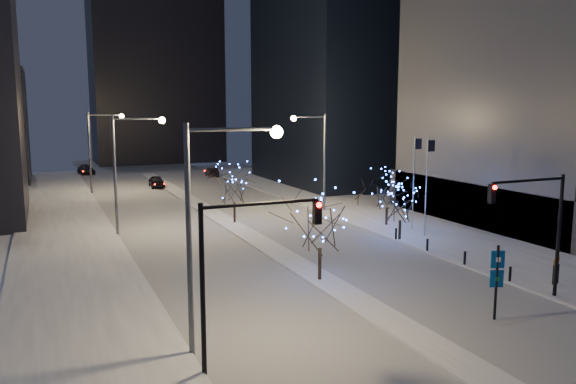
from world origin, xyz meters
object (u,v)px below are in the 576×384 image
street_lamp_w_mid (128,158)px  construction_sign (556,264)px  traffic_signal_east (539,217)px  street_lamp_w_near (213,206)px  holiday_tree_plaza_far (387,190)px  holiday_tree_plaza_near (401,204)px  holiday_tree_median_far (234,184)px  wayfinding_sign (497,274)px  street_lamp_east (317,149)px  car_mid (212,172)px  car_far (86,170)px  traffic_signal_west (240,256)px  holiday_tree_median_near (320,218)px  street_lamp_w_far (98,141)px  car_near (157,182)px

street_lamp_w_mid → construction_sign: street_lamp_w_mid is taller
traffic_signal_east → construction_sign: bearing=24.0°
street_lamp_w_near → holiday_tree_plaza_far: bearing=41.5°
street_lamp_w_mid → holiday_tree_plaza_near: 22.64m
holiday_tree_plaza_far → construction_sign: 18.75m
traffic_signal_east → holiday_tree_median_far: traffic_signal_east is taller
street_lamp_w_near → wayfinding_sign: size_ratio=2.59×
street_lamp_east → holiday_tree_median_far: street_lamp_east is taller
car_mid → car_far: bearing=-27.9°
traffic_signal_west → wayfinding_sign: (13.44, -0.15, -2.39)m
holiday_tree_plaza_far → construction_sign: bearing=-91.4°
street_lamp_east → street_lamp_w_near: bearing=-124.2°
car_far → holiday_tree_median_near: 65.87m
traffic_signal_east → street_lamp_w_near: bearing=176.8°
car_far → wayfinding_sign: bearing=-88.2°
street_lamp_east → holiday_tree_plaza_near: 14.50m
street_lamp_w_near → street_lamp_w_far: size_ratio=1.00×
street_lamp_east → holiday_tree_plaza_near: (0.42, -14.07, -3.47)m
street_lamp_east → street_lamp_w_far: bearing=130.8°
traffic_signal_east → construction_sign: 4.96m
street_lamp_w_near → car_mid: 64.14m
car_near → holiday_tree_plaza_near: bearing=-70.1°
holiday_tree_median_far → street_lamp_east: bearing=13.8°
traffic_signal_west → holiday_tree_median_far: bearing=72.1°
car_far → holiday_tree_plaza_far: size_ratio=0.98×
street_lamp_w_near → street_lamp_w_far: (0.00, 50.00, 0.00)m
street_lamp_w_mid → car_near: (7.44, 27.60, -5.74)m
holiday_tree_plaza_far → street_lamp_east: bearing=106.5°
car_far → holiday_tree_plaza_far: holiday_tree_plaza_far is taller
traffic_signal_west → holiday_tree_median_far: (8.94, 27.65, -1.09)m
street_lamp_w_near → holiday_tree_plaza_near: street_lamp_w_near is taller
street_lamp_w_far → holiday_tree_plaza_far: (21.64, -30.88, -3.21)m
traffic_signal_west → car_mid: bearing=74.9°
holiday_tree_median_near → street_lamp_w_far: bearing=101.5°
street_lamp_w_mid → wayfinding_sign: street_lamp_w_mid is taller
street_lamp_w_near → car_far: bearing=90.0°
car_mid → car_far: size_ratio=0.84×
holiday_tree_median_far → wayfinding_sign: 28.19m
street_lamp_w_mid → construction_sign: size_ratio=4.89×
street_lamp_east → holiday_tree_median_near: bearing=-116.2°
holiday_tree_plaza_near → traffic_signal_west: bearing=-139.9°
street_lamp_east → holiday_tree_median_near: street_lamp_east is taller
wayfinding_sign → car_mid: bearing=107.4°
street_lamp_w_near → holiday_tree_plaza_near: bearing=35.6°
wayfinding_sign → construction_sign: (7.25, 2.62, -0.99)m
traffic_signal_west → street_lamp_w_near: bearing=104.0°
traffic_signal_east → holiday_tree_median_near: bearing=138.8°
car_mid → holiday_tree_plaza_far: holiday_tree_plaza_far is taller
holiday_tree_median_far → wayfinding_sign: bearing=-80.8°
car_near → holiday_tree_median_far: size_ratio=0.76×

